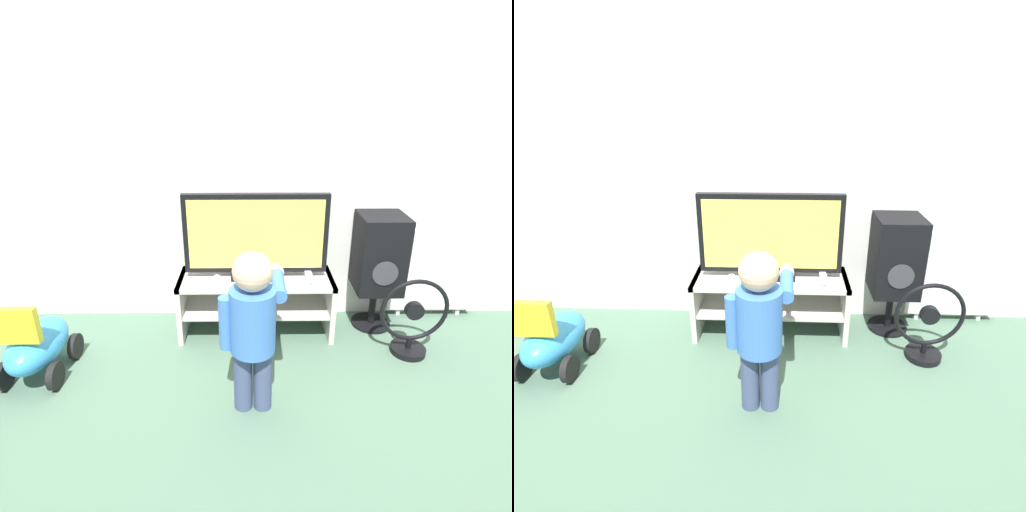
{
  "view_description": "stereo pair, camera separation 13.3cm",
  "coord_description": "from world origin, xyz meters",
  "views": [
    {
      "loc": [
        -0.03,
        -2.34,
        1.65
      ],
      "look_at": [
        0.0,
        0.12,
        0.63
      ],
      "focal_mm": 28.0,
      "sensor_mm": 36.0,
      "label": 1
    },
    {
      "loc": [
        0.1,
        -2.33,
        1.65
      ],
      "look_at": [
        0.0,
        0.12,
        0.63
      ],
      "focal_mm": 28.0,
      "sensor_mm": 36.0,
      "label": 2
    }
  ],
  "objects": [
    {
      "name": "wall_back",
      "position": [
        0.0,
        0.48,
        1.3
      ],
      "size": [
        10.0,
        0.06,
        2.6
      ],
      "color": "silver",
      "rests_on": "ground_plane"
    },
    {
      "name": "game_console",
      "position": [
        0.36,
        0.13,
        0.46
      ],
      "size": [
        0.05,
        0.19,
        0.05
      ],
      "color": "white",
      "rests_on": "tv_stand"
    },
    {
      "name": "speaker_tower",
      "position": [
        0.88,
        0.27,
        0.57
      ],
      "size": [
        0.32,
        0.34,
        0.86
      ],
      "color": "black",
      "rests_on": "ground_plane"
    },
    {
      "name": "remote_primary",
      "position": [
        -0.3,
        0.14,
        0.45
      ],
      "size": [
        0.09,
        0.13,
        0.03
      ],
      "color": "white",
      "rests_on": "tv_stand"
    },
    {
      "name": "floor_fan",
      "position": [
        1.03,
        -0.09,
        0.25
      ],
      "size": [
        0.45,
        0.23,
        0.55
      ],
      "color": "black",
      "rests_on": "ground_plane"
    },
    {
      "name": "radiator",
      "position": [
        1.36,
        0.41,
        0.38
      ],
      "size": [
        0.68,
        0.08,
        0.71
      ],
      "color": "white",
      "rests_on": "ground_plane"
    },
    {
      "name": "tv_stand",
      "position": [
        0.0,
        0.2,
        0.29
      ],
      "size": [
        1.09,
        0.4,
        0.44
      ],
      "color": "beige",
      "rests_on": "ground_plane"
    },
    {
      "name": "television",
      "position": [
        0.0,
        0.22,
        0.73
      ],
      "size": [
        0.98,
        0.2,
        0.59
      ],
      "color": "black",
      "rests_on": "tv_stand"
    },
    {
      "name": "child",
      "position": [
        -0.02,
        -0.57,
        0.55
      ],
      "size": [
        0.36,
        0.52,
        0.94
      ],
      "color": "#3F4C72",
      "rests_on": "ground_plane"
    },
    {
      "name": "ground_plane",
      "position": [
        0.0,
        0.0,
        0.0
      ],
      "size": [
        16.0,
        16.0,
        0.0
      ],
      "primitive_type": "plane",
      "color": "#4C6B56"
    },
    {
      "name": "remote_secondary",
      "position": [
        -0.07,
        0.09,
        0.45
      ],
      "size": [
        0.04,
        0.13,
        0.03
      ],
      "color": "white",
      "rests_on": "tv_stand"
    },
    {
      "name": "ride_on_toy",
      "position": [
        -1.35,
        -0.27,
        0.21
      ],
      "size": [
        0.34,
        0.54,
        0.54
      ],
      "color": "#338CD1",
      "rests_on": "ground_plane"
    }
  ]
}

